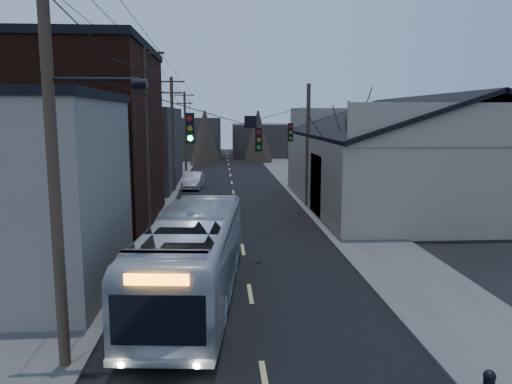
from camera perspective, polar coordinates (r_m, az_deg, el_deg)
road_surface at (r=39.68m, az=-2.54°, el=-0.47°), size 9.00×110.00×0.02m
sidewalk_left at (r=40.04m, az=-11.88°, el=-0.49°), size 4.00×110.00×0.12m
sidewalk_right at (r=40.36m, az=6.73°, el=-0.29°), size 4.00×110.00×0.12m
building_brick at (r=30.54m, az=-21.27°, el=5.60°), size 10.00×12.00×10.00m
building_left_far at (r=46.03m, az=-14.72°, el=4.90°), size 9.00×14.00×7.00m
warehouse at (r=37.09m, az=18.19°, el=2.64°), size 16.16×20.60×7.73m
building_far_left at (r=74.40m, az=-7.93°, el=6.09°), size 10.00×12.00×6.00m
building_far_right at (r=79.65m, az=1.75°, el=5.98°), size 12.00×14.00×5.00m
bare_tree at (r=30.23m, az=10.37°, el=3.36°), size 0.40×0.40×7.20m
utility_lines at (r=33.39m, az=-7.70°, el=6.26°), size 11.24×45.28×10.50m
bus at (r=17.44m, az=-7.17°, el=-7.30°), size 3.70×11.43×3.13m
parked_car at (r=44.03m, az=-7.19°, el=1.32°), size 1.86×4.46×1.43m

